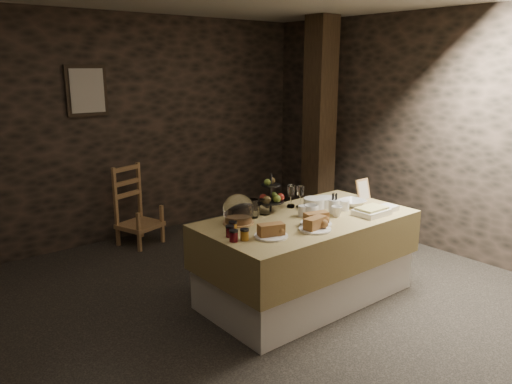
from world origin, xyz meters
TOP-DOWN VIEW (x-y plane):
  - ground_plane at (0.00, 0.00)m, footprint 5.50×5.00m
  - room_shell at (0.00, 0.00)m, footprint 5.52×5.02m
  - buffet_table at (0.74, -0.06)m, footprint 1.88×1.00m
  - chair at (0.22, 2.20)m, footprint 0.53×0.52m
  - timber_column at (2.34, 1.36)m, footprint 0.30×0.30m
  - framed_picture at (-0.15, 2.47)m, footprint 0.45×0.04m
  - plate_stack_a at (0.97, 0.09)m, footprint 0.19×0.19m
  - plate_stack_b at (1.11, 0.08)m, footprint 0.20×0.20m
  - cutlery_holder at (1.01, -0.11)m, footprint 0.10×0.10m
  - cup_a at (0.78, -0.06)m, footprint 0.17×0.17m
  - cup_b at (0.96, -0.19)m, footprint 0.12×0.12m
  - mug_c at (0.73, -0.01)m, footprint 0.09×0.09m
  - mug_d at (1.15, -0.11)m, footprint 0.08×0.08m
  - bowl at (1.32, -0.06)m, footprint 0.25×0.25m
  - cake_dome at (0.18, 0.19)m, footprint 0.26×0.26m
  - fruit_stand at (0.62, 0.28)m, footprint 0.24×0.24m
  - bread_platter_left at (0.16, -0.24)m, footprint 0.26×0.26m
  - bread_platter_center at (0.54, -0.34)m, footprint 0.26×0.26m
  - bread_platter_right at (0.65, -0.25)m, footprint 0.26×0.26m
  - jam_jars at (-0.06, -0.08)m, footprint 0.18×0.26m
  - tart_dish at (1.23, -0.36)m, footprint 0.30×0.22m
  - square_dish at (1.46, -0.36)m, footprint 0.14×0.14m
  - menu_frame at (1.59, 0.03)m, footprint 0.17×0.07m
  - storage_jar_a at (0.37, 0.24)m, footprint 0.10×0.10m
  - storage_jar_b at (0.51, 0.25)m, footprint 0.09×0.09m

SIDE VIEW (x-z plane):
  - ground_plane at x=0.00m, z-range -0.01..0.01m
  - chair at x=0.22m, z-range 0.05..0.76m
  - buffet_table at x=0.74m, z-range 0.06..0.80m
  - square_dish at x=1.46m, z-range 0.75..0.79m
  - bowl at x=1.32m, z-range 0.75..0.80m
  - tart_dish at x=1.23m, z-range 0.74..0.81m
  - jam_jars at x=-0.06m, z-range 0.75..0.82m
  - bread_platter_left at x=0.16m, z-range 0.73..0.84m
  - bread_platter_center at x=0.54m, z-range 0.73..0.84m
  - bread_platter_right at x=0.65m, z-range 0.73..0.84m
  - plate_stack_b at x=1.11m, z-range 0.75..0.83m
  - mug_d at x=1.15m, z-range 0.75..0.84m
  - cup_b at x=0.96m, z-range 0.75..0.84m
  - mug_c at x=0.73m, z-range 0.75..0.84m
  - plate_stack_a at x=0.97m, z-range 0.75..0.85m
  - cup_a at x=0.78m, z-range 0.75..0.85m
  - cutlery_holder at x=1.01m, z-range 0.75..0.87m
  - storage_jar_b at x=0.51m, z-range 0.75..0.89m
  - storage_jar_a at x=0.37m, z-range 0.75..0.91m
  - menu_frame at x=1.59m, z-range 0.73..0.94m
  - cake_dome at x=0.18m, z-range 0.72..0.98m
  - fruit_stand at x=0.62m, z-range 0.71..1.05m
  - timber_column at x=2.34m, z-range 0.00..2.60m
  - room_shell at x=0.00m, z-range 0.26..2.86m
  - framed_picture at x=-0.15m, z-range 1.47..2.02m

